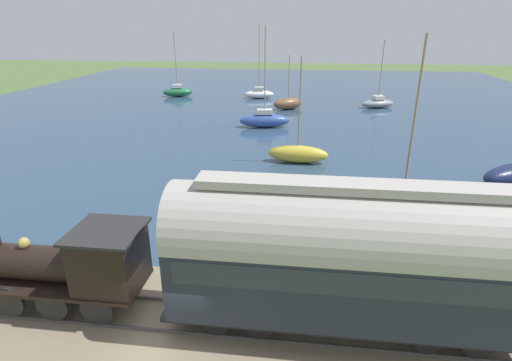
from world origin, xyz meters
The scene contains 15 objects.
ground_plane centered at (0.00, 0.00, 0.00)m, with size 200.00×200.00×0.00m, color #516B38.
harbor_water centered at (43.81, 0.00, 0.00)m, with size 80.00×80.00×0.01m.
rail_embankment centered at (0.80, 0.00, 0.30)m, with size 5.42×56.00×0.72m.
steam_locomotive centered at (0.80, 3.38, 2.38)m, with size 2.08×6.01×3.15m.
passenger_coach centered at (0.80, -5.13, 3.37)m, with size 2.62×10.64×4.87m.
sailboat_white centered at (45.68, 2.59, 0.65)m, with size 2.33×4.27×9.49m.
sailboat_black centered at (7.29, -8.20, 0.83)m, with size 3.43×4.06×9.22m.
sailboat_gray centered at (40.85, -12.55, 0.59)m, with size 3.11×4.53×7.86m.
sailboat_yellow centered at (18.78, -3.40, 0.68)m, with size 1.57×4.48×7.51m.
sailboat_blue centered at (29.27, 0.14, 0.75)m, with size 2.42×5.15×9.44m.
sailboat_brown centered at (38.56, -1.74, 0.71)m, with size 3.51×4.17×6.24m.
sailboat_green centered at (45.74, 14.15, 0.70)m, with size 2.87×4.41×8.55m.
rowboat_mid_harbor centered at (6.96, -2.39, 0.26)m, with size 1.72×2.13×0.51m.
rowboat_far_out centered at (6.44, 5.52, 0.25)m, with size 2.10×2.71×0.49m.
rowboat_off_pier centered at (13.01, -6.74, 0.18)m, with size 2.92×2.42×0.34m.
Camera 1 is at (-9.32, -3.78, 9.52)m, focal length 28.00 mm.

